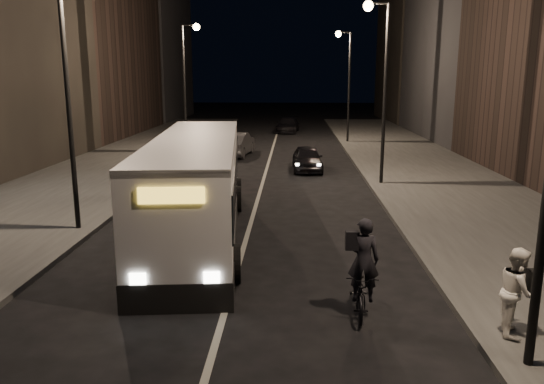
# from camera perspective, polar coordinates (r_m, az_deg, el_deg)

# --- Properties ---
(ground) EXTENTS (180.00, 180.00, 0.00)m
(ground) POSITION_cam_1_polar(r_m,az_deg,el_deg) (13.62, -4.11, -9.47)
(ground) COLOR black
(ground) RESTS_ON ground
(sidewalk_right) EXTENTS (7.00, 70.00, 0.16)m
(sidewalk_right) POSITION_cam_1_polar(r_m,az_deg,el_deg) (27.91, 16.87, 1.58)
(sidewalk_right) COLOR #3A3A37
(sidewalk_right) RESTS_ON ground
(sidewalk_left) EXTENTS (7.00, 70.00, 0.16)m
(sidewalk_left) POSITION_cam_1_polar(r_m,az_deg,el_deg) (28.80, -17.99, 1.83)
(sidewalk_left) COLOR #3A3A37
(sidewalk_left) RESTS_ON ground
(streetlight_right_mid) EXTENTS (1.20, 0.44, 8.12)m
(streetlight_right_mid) POSITION_cam_1_polar(r_m,az_deg,el_deg) (24.85, 11.55, 12.85)
(streetlight_right_mid) COLOR black
(streetlight_right_mid) RESTS_ON sidewalk_right
(streetlight_right_far) EXTENTS (1.20, 0.44, 8.12)m
(streetlight_right_far) POSITION_cam_1_polar(r_m,az_deg,el_deg) (40.73, 7.95, 12.71)
(streetlight_right_far) COLOR black
(streetlight_right_far) RESTS_ON sidewalk_right
(streetlight_left_near) EXTENTS (1.20, 0.44, 8.12)m
(streetlight_left_near) POSITION_cam_1_polar(r_m,az_deg,el_deg) (17.90, -20.54, 12.59)
(streetlight_left_near) COLOR black
(streetlight_left_near) RESTS_ON sidewalk_left
(streetlight_left_far) EXTENTS (1.20, 0.44, 8.12)m
(streetlight_left_far) POSITION_cam_1_polar(r_m,az_deg,el_deg) (35.22, -9.04, 12.74)
(streetlight_left_far) COLOR black
(streetlight_left_far) RESTS_ON sidewalk_left
(city_bus) EXTENTS (3.63, 11.96, 3.18)m
(city_bus) POSITION_cam_1_polar(r_m,az_deg,el_deg) (17.05, -8.10, 1.00)
(city_bus) COLOR white
(city_bus) RESTS_ON ground
(cyclist_on_bicycle) EXTENTS (0.83, 1.96, 2.20)m
(cyclist_on_bicycle) POSITION_cam_1_polar(r_m,az_deg,el_deg) (11.71, 9.61, -9.51)
(cyclist_on_bicycle) COLOR black
(cyclist_on_bicycle) RESTS_ON ground
(pedestrian_woman) EXTENTS (0.86, 0.99, 1.73)m
(pedestrian_woman) POSITION_cam_1_polar(r_m,az_deg,el_deg) (11.35, 24.90, -9.67)
(pedestrian_woman) COLOR white
(pedestrian_woman) RESTS_ON sidewalk_right
(car_near) EXTENTS (1.68, 3.94, 1.33)m
(car_near) POSITION_cam_1_polar(r_m,az_deg,el_deg) (28.93, 3.81, 3.63)
(car_near) COLOR black
(car_near) RESTS_ON ground
(car_mid) EXTENTS (2.11, 4.81, 1.54)m
(car_mid) POSITION_cam_1_polar(r_m,az_deg,el_deg) (34.26, -3.89, 5.18)
(car_mid) COLOR #353537
(car_mid) RESTS_ON ground
(car_far) EXTENTS (2.31, 4.75, 1.33)m
(car_far) POSITION_cam_1_polar(r_m,az_deg,el_deg) (48.62, 1.70, 7.22)
(car_far) COLOR black
(car_far) RESTS_ON ground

